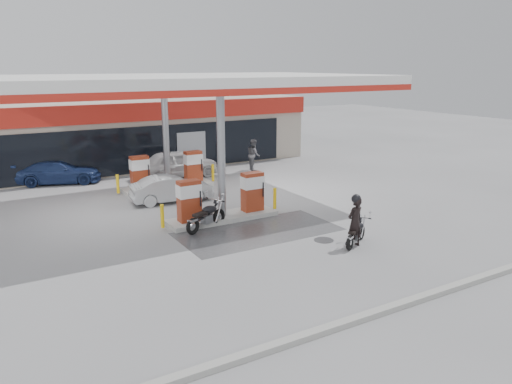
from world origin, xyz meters
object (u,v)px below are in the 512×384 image
Objects in this scene: pump_island_far at (168,175)px; parked_motorcycle at (207,217)px; main_motorcycle at (356,234)px; sedan_white at (178,164)px; parked_car_left at (58,172)px; biker_main at (355,222)px; attendant at (254,155)px; pump_island_near at (222,203)px; hatchback_silver at (171,189)px.

pump_island_far reaches higher than parked_motorcycle.
sedan_white is at bearing 65.66° from main_motorcycle.
pump_island_far is 1.21× the size of parked_car_left.
biker_main is 0.41× the size of parked_car_left.
main_motorcycle is 0.86× the size of attendant.
pump_island_far is at bearing 147.85° from sedan_white.
pump_island_far is at bearing 58.67° from parked_motorcycle.
pump_island_far is at bearing -84.20° from biker_main.
main_motorcycle is 16.54m from parked_car_left.
pump_island_near is 2.82× the size of attendant.
attendant is at bearing 16.28° from pump_island_far.
hatchback_silver is (-2.18, -4.60, -0.15)m from sedan_white.
pump_island_near is 5.59m from biker_main.
hatchback_silver is (0.30, 4.38, 0.13)m from parked_motorcycle.
pump_island_near is 2.59× the size of parked_motorcycle.
attendant is 7.92m from hatchback_silver.
parked_car_left is at bearing 85.19° from parked_motorcycle.
attendant is (7.04, 8.53, 0.44)m from parked_motorcycle.
sedan_white is at bearing 80.06° from pump_island_near.
parked_motorcycle is 0.47× the size of parked_car_left.
biker_main is at bearing -174.29° from sedan_white.
sedan_white is (1.44, 2.20, 0.04)m from pump_island_far.
pump_island_near reaches higher than parked_car_left.
sedan_white is at bearing -92.43° from biker_main.
pump_island_near is 10.97m from parked_car_left.
sedan_white is (-1.25, 13.09, 0.36)m from main_motorcycle.
main_motorcycle is 5.55m from parked_motorcycle.
biker_main is 5.53m from parked_motorcycle.
main_motorcycle is at bearing -156.34° from biker_main.
attendant reaches higher than pump_island_far.
pump_island_far reaches higher than sedan_white.
pump_island_far is 2.82× the size of attendant.
attendant is 10.74m from parked_car_left.
hatchback_silver is (-3.26, 8.59, -0.26)m from biker_main.
biker_main is at bearing -153.24° from hatchback_silver.
hatchback_silver reaches higher than main_motorcycle.
pump_island_far is 2.97× the size of biker_main.
pump_island_far is 6.25m from attendant.
pump_island_near is at bearing -138.66° from parked_car_left.
hatchback_silver is (-0.74, 3.60, -0.11)m from pump_island_near.
biker_main reaches higher than sedan_white.
pump_island_far is 1.41× the size of hatchback_silver.
pump_island_near is at bearing -70.31° from biker_main.
parked_car_left is (-10.50, 2.25, -0.29)m from attendant.
pump_island_far reaches higher than hatchback_silver.
main_motorcycle is at bearing -61.26° from pump_island_near.
parked_motorcycle is at bearing -56.90° from biker_main.
pump_island_near and pump_island_far have the same top height.
main_motorcycle is 0.43× the size of hatchback_silver.
hatchback_silver is at bearing 63.50° from parked_motorcycle.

